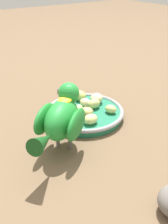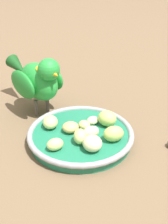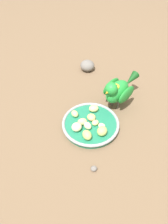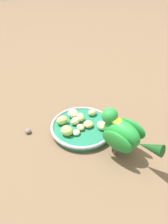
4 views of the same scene
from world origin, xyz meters
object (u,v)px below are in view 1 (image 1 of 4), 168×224
at_px(apple_piece_5, 111,109).
at_px(apple_piece_6, 69,108).
at_px(apple_piece_7, 87,111).
at_px(apple_piece_8, 91,119).
at_px(pebble_0, 60,90).
at_px(feeding_bowl, 85,113).
at_px(apple_piece_2, 84,102).
at_px(apple_piece_3, 96,98).
at_px(apple_piece_1, 78,108).
at_px(apple_piece_9, 94,104).
at_px(parrot, 61,118).
at_px(apple_piece_0, 80,96).
at_px(apple_piece_4, 65,101).

distance_m(apple_piece_5, apple_piece_6, 0.11).
bearing_deg(apple_piece_7, apple_piece_5, 63.76).
bearing_deg(apple_piece_8, pebble_0, 167.55).
bearing_deg(apple_piece_5, apple_piece_6, -130.83).
distance_m(feeding_bowl, apple_piece_2, 0.03).
distance_m(apple_piece_3, apple_piece_7, 0.07).
bearing_deg(apple_piece_6, feeding_bowl, 53.24).
relative_size(apple_piece_3, apple_piece_5, 1.17).
bearing_deg(apple_piece_1, apple_piece_9, 78.04).
bearing_deg(apple_piece_7, apple_piece_1, -161.44).
height_order(parrot, pebble_0, parrot).
relative_size(apple_piece_0, parrot, 0.22).
height_order(apple_piece_5, apple_piece_8, apple_piece_8).
bearing_deg(feeding_bowl, apple_piece_8, -22.37).
bearing_deg(apple_piece_1, apple_piece_3, 99.47).
bearing_deg(apple_piece_7, feeding_bowl, 160.99).
height_order(apple_piece_4, apple_piece_7, apple_piece_4).
height_order(apple_piece_3, apple_piece_8, apple_piece_3).
height_order(feeding_bowl, apple_piece_5, apple_piece_5).
xyz_separation_m(apple_piece_6, pebble_0, (-0.15, 0.06, -0.02)).
distance_m(apple_piece_2, apple_piece_9, 0.03).
height_order(feeding_bowl, apple_piece_9, apple_piece_9).
relative_size(apple_piece_8, parrot, 0.21).
bearing_deg(apple_piece_9, apple_piece_7, -64.45).
relative_size(apple_piece_7, pebble_0, 1.58).
xyz_separation_m(apple_piece_7, apple_piece_9, (-0.02, 0.04, 0.00)).
bearing_deg(apple_piece_4, apple_piece_0, 96.63).
relative_size(feeding_bowl, pebble_0, 10.11).
height_order(apple_piece_3, apple_piece_6, apple_piece_3).
height_order(apple_piece_9, pebble_0, apple_piece_9).
distance_m(feeding_bowl, apple_piece_5, 0.07).
distance_m(apple_piece_1, apple_piece_4, 0.05).
bearing_deg(apple_piece_7, apple_piece_2, 152.69).
distance_m(apple_piece_4, apple_piece_6, 0.03).
xyz_separation_m(apple_piece_2, apple_piece_8, (0.08, -0.04, -0.00)).
height_order(apple_piece_1, pebble_0, apple_piece_1).
bearing_deg(apple_piece_7, apple_piece_8, -23.92).
distance_m(apple_piece_8, pebble_0, 0.23).
height_order(apple_piece_1, parrot, parrot).
distance_m(apple_piece_2, pebble_0, 0.15).
distance_m(feeding_bowl, apple_piece_8, 0.06).
xyz_separation_m(feeding_bowl, apple_piece_9, (0.00, 0.03, 0.02)).
xyz_separation_m(feeding_bowl, parrot, (0.09, -0.12, 0.07)).
bearing_deg(feeding_bowl, apple_piece_3, 110.05).
height_order(feeding_bowl, pebble_0, feeding_bowl).
bearing_deg(apple_piece_4, apple_piece_2, 54.71).
bearing_deg(apple_piece_1, apple_piece_4, -165.41).
relative_size(apple_piece_6, apple_piece_8, 0.70).
relative_size(apple_piece_4, parrot, 0.22).
distance_m(apple_piece_3, apple_piece_9, 0.03).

